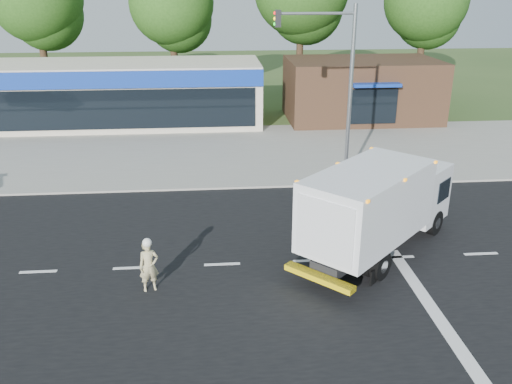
# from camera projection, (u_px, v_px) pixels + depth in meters

# --- Properties ---
(ground) EXTENTS (120.00, 120.00, 0.00)m
(ground) POSITION_uv_depth(u_px,v_px,m) (311.00, 261.00, 18.37)
(ground) COLOR #385123
(ground) RESTS_ON ground
(road_asphalt) EXTENTS (60.00, 14.00, 0.02)m
(road_asphalt) POSITION_uv_depth(u_px,v_px,m) (311.00, 261.00, 18.37)
(road_asphalt) COLOR black
(road_asphalt) RESTS_ON ground
(sidewalk) EXTENTS (60.00, 2.40, 0.12)m
(sidewalk) POSITION_uv_depth(u_px,v_px,m) (280.00, 178.00, 25.96)
(sidewalk) COLOR gray
(sidewalk) RESTS_ON ground
(parking_apron) EXTENTS (60.00, 9.00, 0.02)m
(parking_apron) POSITION_uv_depth(u_px,v_px,m) (268.00, 145.00, 31.36)
(parking_apron) COLOR gray
(parking_apron) RESTS_ON ground
(lane_markings) EXTENTS (55.20, 7.00, 0.01)m
(lane_markings) POSITION_uv_depth(u_px,v_px,m) (360.00, 279.00, 17.21)
(lane_markings) COLOR silver
(lane_markings) RESTS_ON road_asphalt
(ems_box_truck) EXTENTS (6.79, 6.78, 3.26)m
(ems_box_truck) POSITION_uv_depth(u_px,v_px,m) (379.00, 203.00, 18.27)
(ems_box_truck) COLOR black
(ems_box_truck) RESTS_ON ground
(emergency_worker) EXTENTS (0.68, 0.54, 1.75)m
(emergency_worker) POSITION_uv_depth(u_px,v_px,m) (149.00, 265.00, 16.35)
(emergency_worker) COLOR tan
(emergency_worker) RESTS_ON ground
(retail_strip_mall) EXTENTS (18.00, 6.20, 4.00)m
(retail_strip_mall) POSITION_uv_depth(u_px,v_px,m) (122.00, 93.00, 35.44)
(retail_strip_mall) COLOR beige
(retail_strip_mall) RESTS_ON ground
(brown_storefront) EXTENTS (10.00, 6.70, 4.00)m
(brown_storefront) POSITION_uv_depth(u_px,v_px,m) (361.00, 90.00, 36.74)
(brown_storefront) COLOR #382316
(brown_storefront) RESTS_ON ground
(traffic_signal_pole) EXTENTS (3.51, 0.25, 8.00)m
(traffic_signal_pole) POSITION_uv_depth(u_px,v_px,m) (337.00, 77.00, 23.82)
(traffic_signal_pole) COLOR gray
(traffic_signal_pole) RESTS_ON ground
(background_trees) EXTENTS (36.77, 7.39, 12.10)m
(background_trees) POSITION_uv_depth(u_px,v_px,m) (239.00, 2.00, 41.77)
(background_trees) COLOR #332114
(background_trees) RESTS_ON ground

